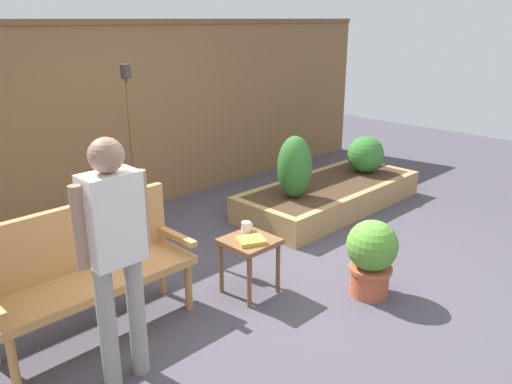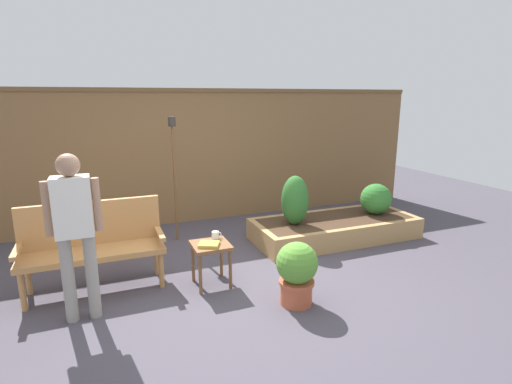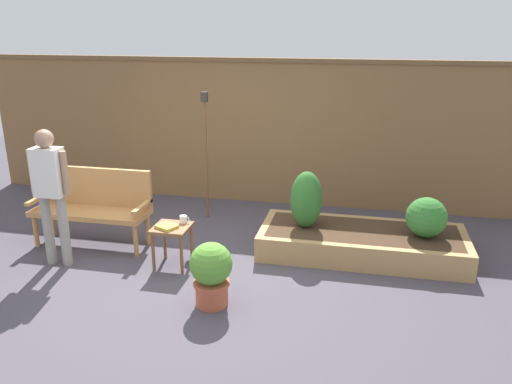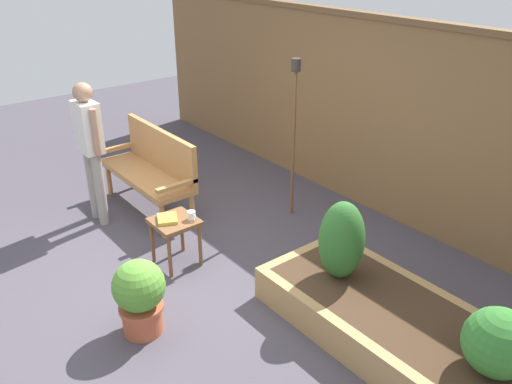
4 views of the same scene
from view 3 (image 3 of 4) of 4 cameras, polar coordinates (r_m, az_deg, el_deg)
name	(u,v)px [view 3 (image 3 of 4)]	position (r m, az deg, el deg)	size (l,w,h in m)	color
ground_plane	(196,276)	(5.68, -6.71, -9.30)	(14.00, 14.00, 0.00)	#47424C
fence_back	(249,131)	(7.69, -0.79, 6.83)	(8.40, 0.14, 2.16)	brown
garden_bench	(93,201)	(6.58, -17.72, -0.98)	(1.44, 0.48, 0.94)	#B77F47
side_table	(172,233)	(5.78, -9.38, -4.57)	(0.40, 0.40, 0.48)	brown
cup_on_table	(184,219)	(5.82, -8.10, -3.03)	(0.11, 0.08, 0.08)	white
book_on_table	(167,227)	(5.71, -9.94, -3.82)	(0.21, 0.18, 0.03)	gold
potted_boxwood	(211,271)	(4.98, -5.03, -8.84)	(0.42, 0.42, 0.65)	#B75638
raised_planter_bed	(362,242)	(6.21, 11.74, -5.55)	(2.40, 1.00, 0.30)	#AD8451
shrub_near_bench	(306,200)	(6.05, 5.65, -0.86)	(0.38, 0.38, 0.69)	brown
shrub_far_corner	(426,217)	(6.10, 18.51, -2.72)	(0.46, 0.46, 0.46)	brown
tiki_torch	(205,134)	(6.97, -5.67, 6.49)	(0.10, 0.10, 1.77)	brown
person_by_bench	(50,186)	(6.01, -22.01, 0.64)	(0.47, 0.20, 1.56)	gray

